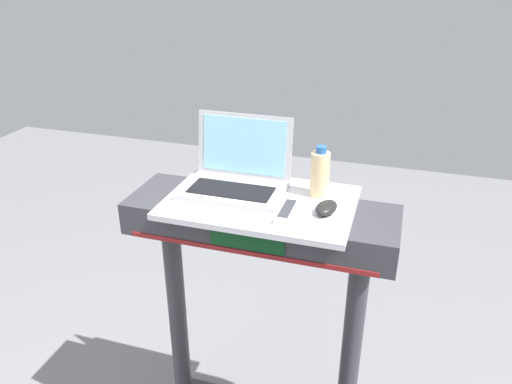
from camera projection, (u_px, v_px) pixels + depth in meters
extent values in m
cylinder|color=#38383D|center=(178.00, 316.00, 1.93)|extent=(0.07, 0.07, 0.87)
cylinder|color=#38383D|center=(351.00, 353.00, 1.75)|extent=(0.07, 0.07, 0.87)
cube|color=#38383D|center=(260.00, 220.00, 1.63)|extent=(0.90, 0.28, 0.11)
cube|color=#0C3F19|center=(247.00, 241.00, 1.51)|extent=(0.24, 0.01, 0.06)
cube|color=maroon|center=(247.00, 253.00, 1.53)|extent=(0.81, 0.00, 0.02)
cube|color=silver|center=(261.00, 202.00, 1.60)|extent=(0.61, 0.41, 0.02)
cube|color=#B7B7BC|center=(233.00, 191.00, 1.64)|extent=(0.34, 0.22, 0.02)
cube|color=black|center=(231.00, 190.00, 1.62)|extent=(0.28, 0.12, 0.00)
cube|color=#B7B7BC|center=(244.00, 145.00, 1.69)|extent=(0.34, 0.04, 0.22)
cube|color=#8CCCF2|center=(244.00, 146.00, 1.69)|extent=(0.30, 0.03, 0.19)
ellipsoid|color=black|center=(326.00, 208.00, 1.51)|extent=(0.08, 0.11, 0.03)
cylinder|color=beige|center=(320.00, 174.00, 1.59)|extent=(0.06, 0.06, 0.15)
cylinder|color=#2659A5|center=(321.00, 150.00, 1.56)|extent=(0.03, 0.03, 0.02)
cube|color=silver|center=(287.00, 212.00, 1.50)|extent=(0.05, 0.16, 0.02)
cube|color=#333338|center=(287.00, 208.00, 1.50)|extent=(0.03, 0.12, 0.00)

